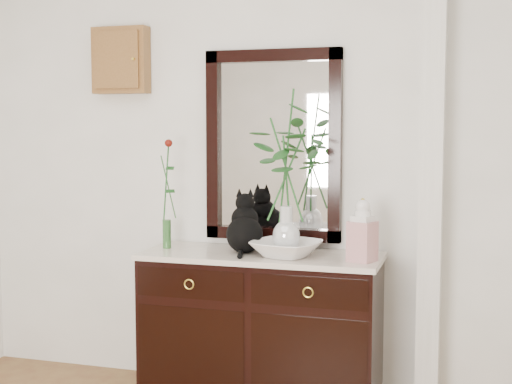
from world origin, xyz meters
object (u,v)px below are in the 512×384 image
(sideboard, at_px, (261,320))
(lotus_bowl, at_px, (286,249))
(cat, at_px, (244,223))
(ginger_jar, at_px, (362,230))

(sideboard, bearing_deg, lotus_bowl, -21.99)
(cat, height_order, ginger_jar, ginger_jar)
(ginger_jar, bearing_deg, lotus_bowl, 178.47)
(sideboard, height_order, cat, cat)
(sideboard, relative_size, cat, 3.99)
(lotus_bowl, distance_m, ginger_jar, 0.43)
(sideboard, xyz_separation_m, cat, (-0.10, 0.01, 0.54))
(sideboard, distance_m, ginger_jar, 0.79)
(ginger_jar, bearing_deg, sideboard, 172.48)
(lotus_bowl, bearing_deg, sideboard, 158.01)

